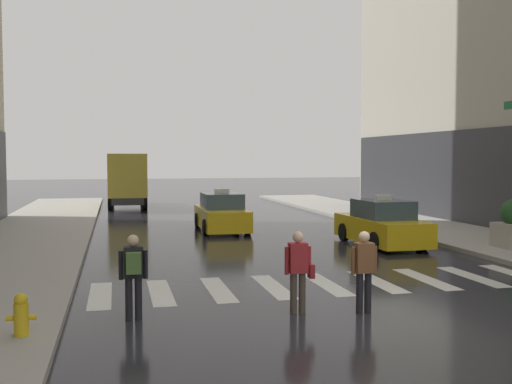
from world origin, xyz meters
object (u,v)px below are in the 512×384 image
at_px(taxi_second, 222,214).
at_px(pedestrian_with_backpack, 133,270).
at_px(pedestrian_plain_coat, 364,267).
at_px(fire_hydrant, 21,315).
at_px(pedestrian_with_handbag, 299,267).
at_px(box_truck, 127,178).
at_px(taxi_lead, 382,225).

xyz_separation_m(taxi_second, pedestrian_with_backpack, (-4.06, -13.51, 0.25)).
xyz_separation_m(pedestrian_plain_coat, fire_hydrant, (-6.37, -0.61, -0.43)).
bearing_deg(pedestrian_with_handbag, box_truck, 96.16).
bearing_deg(pedestrian_with_backpack, pedestrian_plain_coat, -6.18).
bearing_deg(pedestrian_plain_coat, pedestrian_with_handbag, 167.41).
bearing_deg(pedestrian_with_backpack, fire_hydrant, -149.64).
xyz_separation_m(pedestrian_with_backpack, pedestrian_with_handbag, (3.23, -0.20, -0.04)).
bearing_deg(box_truck, pedestrian_plain_coat, -81.20).
bearing_deg(pedestrian_with_handbag, taxi_second, 86.52).
bearing_deg(fire_hydrant, pedestrian_with_handbag, 9.92).
distance_m(box_truck, pedestrian_with_handbag, 26.50).
bearing_deg(taxi_second, pedestrian_plain_coat, -88.18).
relative_size(taxi_second, pedestrian_with_backpack, 2.76).
height_order(pedestrian_with_handbag, fire_hydrant, pedestrian_with_handbag).
height_order(taxi_second, pedestrian_with_handbag, taxi_second).
height_order(pedestrian_with_backpack, pedestrian_with_handbag, same).
distance_m(pedestrian_with_backpack, fire_hydrant, 2.21).
distance_m(taxi_lead, taxi_second, 7.25).
bearing_deg(taxi_lead, pedestrian_with_handbag, -124.31).
bearing_deg(pedestrian_with_handbag, pedestrian_plain_coat, -12.59).
xyz_separation_m(box_truck, pedestrian_with_handbag, (2.84, -26.33, -0.92)).
height_order(pedestrian_with_backpack, fire_hydrant, pedestrian_with_backpack).
distance_m(taxi_second, pedestrian_plain_coat, 14.00).
bearing_deg(taxi_lead, fire_hydrant, -139.47).
relative_size(taxi_lead, box_truck, 0.60).
relative_size(pedestrian_with_handbag, pedestrian_plain_coat, 1.00).
distance_m(taxi_lead, pedestrian_with_handbag, 10.07).
height_order(taxi_second, fire_hydrant, taxi_second).
relative_size(box_truck, fire_hydrant, 10.51).
distance_m(taxi_lead, box_truck, 19.96).
relative_size(box_truck, pedestrian_plain_coat, 4.59).
height_order(box_truck, pedestrian_with_handbag, box_truck).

